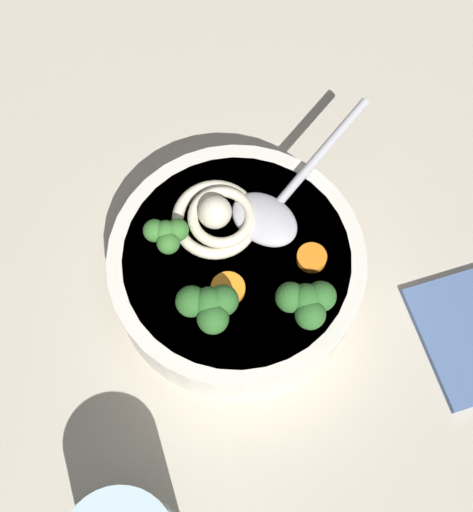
{
  "coord_description": "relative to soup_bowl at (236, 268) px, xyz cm",
  "views": [
    {
      "loc": [
        -2.02,
        -21.39,
        62.87
      ],
      "look_at": [
        3.21,
        0.08,
        10.18
      ],
      "focal_mm": 48.38,
      "sensor_mm": 36.0,
      "label": 1
    }
  ],
  "objects": [
    {
      "name": "broccoli_floret_far",
      "position": [
        -3.36,
        -4.52,
        5.22
      ],
      "size": [
        4.88,
        4.2,
        3.86
      ],
      "color": "#7A9E60",
      "rests_on": "soup_bowl"
    },
    {
      "name": "broccoli_floret_left",
      "position": [
        -5.24,
        2.48,
        4.65
      ],
      "size": [
        3.72,
        3.2,
        2.94
      ],
      "color": "#7A9E60",
      "rests_on": "soup_bowl"
    },
    {
      "name": "carrot_slice_beside_chili",
      "position": [
        -1.37,
        -2.74,
        3.09
      ],
      "size": [
        2.8,
        2.8,
        0.59
      ],
      "primitive_type": "cylinder",
      "color": "orange",
      "rests_on": "soup_bowl"
    },
    {
      "name": "carrot_slice_near_spoon",
      "position": [
        5.93,
        -1.78,
        3.19
      ],
      "size": [
        2.48,
        2.48,
        0.78
      ],
      "primitive_type": "cylinder",
      "color": "orange",
      "rests_on": "soup_bowl"
    },
    {
      "name": "soup_bowl",
      "position": [
        0.0,
        0.0,
        0.0
      ],
      "size": [
        21.7,
        21.7,
        5.8
      ],
      "color": "silver",
      "rests_on": "table_slab"
    },
    {
      "name": "table_slab",
      "position": [
        -3.21,
        -0.08,
        -5.19
      ],
      "size": [
        114.29,
        114.29,
        4.39
      ],
      "primitive_type": "cube",
      "color": "#BCB29E",
      "rests_on": "ground"
    },
    {
      "name": "broccoli_floret_right",
      "position": [
        4.14,
        -5.97,
        5.16
      ],
      "size": [
        4.75,
        4.09,
        3.76
      ],
      "color": "#7A9E60",
      "rests_on": "soup_bowl"
    },
    {
      "name": "soup_spoon",
      "position": [
        4.07,
        3.21,
        3.6
      ],
      "size": [
        15.62,
        13.31,
        1.6
      ],
      "rotation": [
        0.0,
        0.0,
        0.67
      ],
      "color": "#B7B7BC",
      "rests_on": "soup_bowl"
    },
    {
      "name": "noodle_pile",
      "position": [
        -0.86,
        3.42,
        3.81
      ],
      "size": [
        8.08,
        7.92,
        3.25
      ],
      "color": "beige",
      "rests_on": "soup_bowl"
    }
  ]
}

